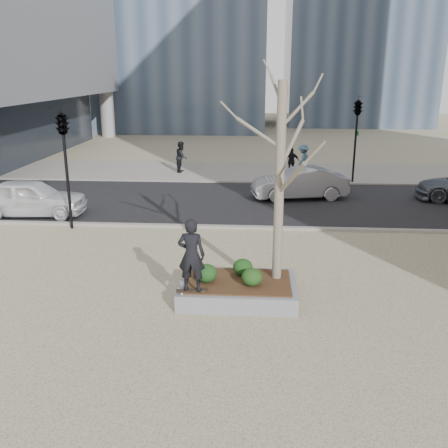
# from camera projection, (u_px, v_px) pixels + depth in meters

# --- Properties ---
(ground) EXTENTS (120.00, 120.00, 0.00)m
(ground) POSITION_uv_depth(u_px,v_px,m) (200.00, 297.00, 13.11)
(ground) COLOR #BCB18A
(ground) RESTS_ON ground
(street) EXTENTS (60.00, 8.00, 0.02)m
(street) POSITION_uv_depth(u_px,v_px,m) (225.00, 201.00, 22.64)
(street) COLOR black
(street) RESTS_ON ground
(far_sidewalk) EXTENTS (60.00, 6.00, 0.02)m
(far_sidewalk) POSITION_uv_depth(u_px,v_px,m) (233.00, 172.00, 29.31)
(far_sidewalk) COLOR gray
(far_sidewalk) RESTS_ON ground
(planter) EXTENTS (3.00, 2.00, 0.45)m
(planter) POSITION_uv_depth(u_px,v_px,m) (238.00, 290.00, 12.97)
(planter) COLOR gray
(planter) RESTS_ON ground
(planter_mulch) EXTENTS (2.70, 1.70, 0.04)m
(planter_mulch) POSITION_uv_depth(u_px,v_px,m) (238.00, 281.00, 12.90)
(planter_mulch) COLOR #382314
(planter_mulch) RESTS_ON planter
(sycamore_tree) EXTENTS (2.80, 2.80, 6.60)m
(sycamore_tree) POSITION_uv_depth(u_px,v_px,m) (281.00, 152.00, 12.15)
(sycamore_tree) COLOR gray
(sycamore_tree) RESTS_ON planter_mulch
(shrub_left) EXTENTS (0.56, 0.56, 0.47)m
(shrub_left) POSITION_uv_depth(u_px,v_px,m) (206.00, 273.00, 12.76)
(shrub_left) COLOR #113713
(shrub_left) RESTS_ON planter_mulch
(shrub_middle) EXTENTS (0.52, 0.52, 0.44)m
(shrub_middle) POSITION_uv_depth(u_px,v_px,m) (243.00, 267.00, 13.19)
(shrub_middle) COLOR #183410
(shrub_middle) RESTS_ON planter_mulch
(shrub_right) EXTENTS (0.53, 0.53, 0.45)m
(shrub_right) POSITION_uv_depth(u_px,v_px,m) (252.00, 277.00, 12.55)
(shrub_right) COLOR #133E14
(shrub_right) RESTS_ON planter_mulch
(skateboard) EXTENTS (0.80, 0.36, 0.08)m
(skateboard) POSITION_uv_depth(u_px,v_px,m) (192.00, 291.00, 12.28)
(skateboard) COLOR black
(skateboard) RESTS_ON planter
(skateboarder) EXTENTS (0.70, 0.49, 1.83)m
(skateboarder) POSITION_uv_depth(u_px,v_px,m) (191.00, 255.00, 12.00)
(skateboarder) COLOR black
(skateboarder) RESTS_ON skateboard
(police_car) EXTENTS (4.53, 2.08, 1.50)m
(police_car) POSITION_uv_depth(u_px,v_px,m) (30.00, 198.00, 20.18)
(police_car) COLOR white
(police_car) RESTS_ON street
(car_silver) EXTENTS (4.53, 2.30, 1.42)m
(car_silver) POSITION_uv_depth(u_px,v_px,m) (300.00, 183.00, 22.93)
(car_silver) COLOR #9DA0A5
(car_silver) RESTS_ON street
(pedestrian_a) EXTENTS (0.73, 0.91, 1.78)m
(pedestrian_a) POSITION_uv_depth(u_px,v_px,m) (182.00, 157.00, 28.96)
(pedestrian_a) COLOR black
(pedestrian_a) RESTS_ON far_sidewalk
(pedestrian_b) EXTENTS (1.13, 1.33, 1.78)m
(pedestrian_b) POSITION_uv_depth(u_px,v_px,m) (303.00, 160.00, 27.75)
(pedestrian_b) COLOR #466A7E
(pedestrian_b) RESTS_ON far_sidewalk
(pedestrian_c) EXTENTS (0.95, 0.49, 1.55)m
(pedestrian_c) POSITION_uv_depth(u_px,v_px,m) (292.00, 161.00, 28.09)
(pedestrian_c) COLOR black
(pedestrian_c) RESTS_ON far_sidewalk
(traffic_light_near) EXTENTS (0.60, 2.48, 4.50)m
(traffic_light_near) POSITION_uv_depth(u_px,v_px,m) (67.00, 169.00, 18.15)
(traffic_light_near) COLOR black
(traffic_light_near) RESTS_ON ground
(traffic_light_far) EXTENTS (0.60, 2.48, 4.50)m
(traffic_light_far) POSITION_uv_depth(u_px,v_px,m) (355.00, 140.00, 25.94)
(traffic_light_far) COLOR black
(traffic_light_far) RESTS_ON ground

